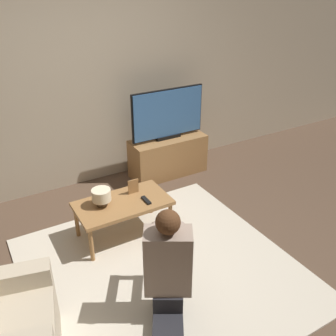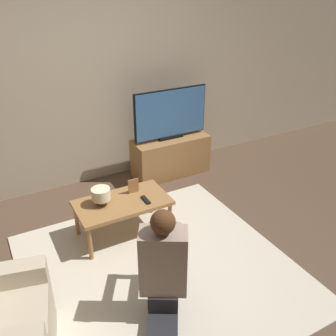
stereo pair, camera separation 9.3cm
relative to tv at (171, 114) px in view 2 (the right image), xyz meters
name	(u,v)px [view 2 (the right image)]	position (x,y,z in m)	size (l,w,h in m)	color
ground_plane	(160,271)	(-0.97, -1.56, -0.82)	(10.00, 10.00, 0.00)	brown
wall_back	(80,78)	(-0.97, 0.37, 0.48)	(10.00, 0.06, 2.60)	tan
rug	(160,270)	(-0.97, -1.56, -0.81)	(2.25, 2.24, 0.02)	beige
tv_stand	(171,156)	(0.00, 0.00, -0.57)	(0.98, 0.38, 0.50)	olive
tv	(171,114)	(0.00, 0.00, 0.00)	(0.97, 0.08, 0.63)	black
coffee_table	(122,205)	(-1.04, -0.92, -0.47)	(0.90, 0.50, 0.40)	olive
person_kneeling	(163,268)	(-1.16, -2.00, -0.35)	(0.61, 0.81, 0.95)	#232328
picture_frame	(133,186)	(-0.88, -0.83, -0.35)	(0.11, 0.01, 0.15)	olive
table_lamp	(101,195)	(-1.23, -0.88, -0.32)	(0.18, 0.18, 0.17)	#4C3823
remote	(146,200)	(-0.84, -1.02, -0.42)	(0.04, 0.15, 0.02)	black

